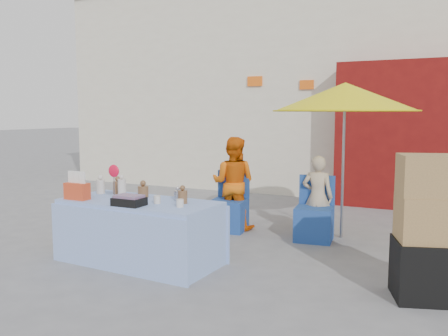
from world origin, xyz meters
The scene contains 10 objects.
ground centered at (0.00, 0.00, 0.00)m, with size 80.00×80.00×0.00m, color slate.
backdrop centered at (0.52, 7.52, 3.10)m, with size 14.00×8.00×7.80m.
market_table centered at (-0.62, -0.43, 0.36)m, with size 1.89×0.97×1.12m.
chair_left centered at (-0.32, 1.35, 0.26)m, with size 0.53×0.52×0.85m.
chair_right centered at (0.93, 1.35, 0.26)m, with size 0.53×0.52×0.85m.
vendor_orange centered at (-0.32, 1.49, 0.67)m, with size 0.66×0.51×1.35m, color orange.
vendor_beige centered at (0.93, 1.49, 0.56)m, with size 0.41×0.27×1.13m, color tan.
umbrella centered at (1.23, 1.64, 1.89)m, with size 1.90×1.90×2.09m.
box_stack centered at (2.38, -0.20, 0.61)m, with size 0.71×0.64×1.32m.
tarp_bundle centered at (-1.76, -0.10, 0.15)m, with size 0.66×0.52×0.29m, color gold.
Camera 1 is at (2.52, -4.74, 1.68)m, focal length 38.00 mm.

